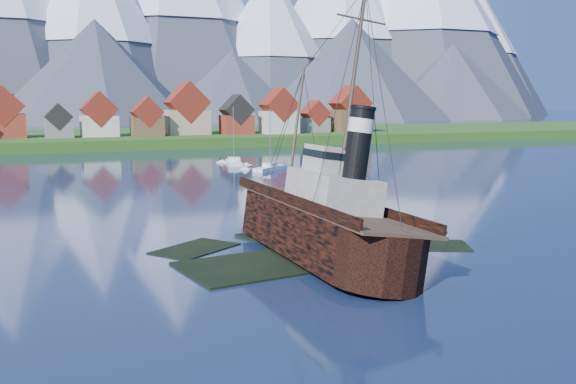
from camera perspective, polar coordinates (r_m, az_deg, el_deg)
name	(u,v)px	position (r m, az deg, el deg)	size (l,w,h in m)	color
ground	(306,254)	(59.64, 1.62, -5.55)	(1400.00, 1400.00, 0.00)	#172441
shoal	(314,251)	(62.33, 2.31, -5.28)	(31.71, 21.24, 1.14)	black
shore_bank	(101,143)	(224.63, -16.28, 4.23)	(600.00, 80.00, 3.20)	#204814
seawall	(116,151)	(186.97, -15.03, 3.55)	(600.00, 2.50, 2.00)	#3F3D38
mountains	(49,0)	(539.96, -20.44, 15.67)	(965.00, 340.00, 205.00)	#2D333D
tugboat_wreck	(309,220)	(59.42, 1.92, -2.51)	(7.33, 31.58, 25.02)	black
sailboat_d	(270,169)	(130.40, -1.59, 2.07)	(9.00, 7.64, 12.96)	white
sailboat_e	(234,163)	(142.98, -4.83, 2.58)	(5.24, 11.79, 13.28)	white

